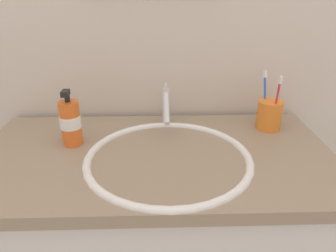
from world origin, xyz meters
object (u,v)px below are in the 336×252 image
at_px(toothbrush_cup, 269,115).
at_px(toothbrush_red, 277,100).
at_px(toothbrush_blue, 265,95).
at_px(soap_dispenser, 70,122).
at_px(faucet, 166,106).

relative_size(toothbrush_cup, toothbrush_red, 0.52).
xyz_separation_m(toothbrush_blue, soap_dispenser, (-0.63, -0.13, -0.04)).
height_order(faucet, toothbrush_red, toothbrush_red).
distance_m(faucet, soap_dispenser, 0.32).
bearing_deg(faucet, toothbrush_red, -8.77).
xyz_separation_m(faucet, toothbrush_blue, (0.34, 0.00, 0.04)).
bearing_deg(toothbrush_red, faucet, 171.23).
relative_size(faucet, toothbrush_red, 0.89).
xyz_separation_m(toothbrush_blue, toothbrush_red, (0.02, -0.06, 0.00)).
relative_size(faucet, toothbrush_cup, 1.70).
xyz_separation_m(toothbrush_cup, toothbrush_blue, (-0.01, 0.03, 0.06)).
bearing_deg(toothbrush_cup, faucet, 175.15).
distance_m(toothbrush_cup, toothbrush_blue, 0.07).
height_order(toothbrush_blue, toothbrush_red, toothbrush_red).
xyz_separation_m(faucet, toothbrush_red, (0.36, -0.06, 0.04)).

